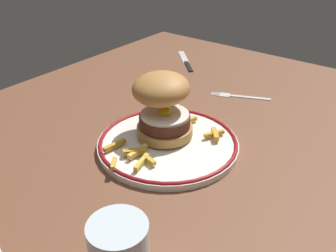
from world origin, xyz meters
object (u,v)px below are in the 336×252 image
object	(u,v)px
burger	(163,104)
fork	(239,96)
knife	(186,62)
dinner_plate	(168,143)

from	to	relation	value
burger	fork	world-z (taller)	burger
fork	knife	world-z (taller)	knife
burger	knife	bearing A→B (deg)	28.70
fork	burger	bearing A→B (deg)	173.70
dinner_plate	knife	world-z (taller)	dinner_plate
dinner_plate	burger	xyz separation A→B (cm)	(2.03, 2.83, 6.76)
burger	fork	size ratio (longest dim) A/B	0.95
dinner_plate	knife	xyz separation A→B (cm)	(39.72, 23.47, -0.58)
fork	knife	xyz separation A→B (cm)	(11.49, 23.53, 0.08)
burger	knife	size ratio (longest dim) A/B	0.95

